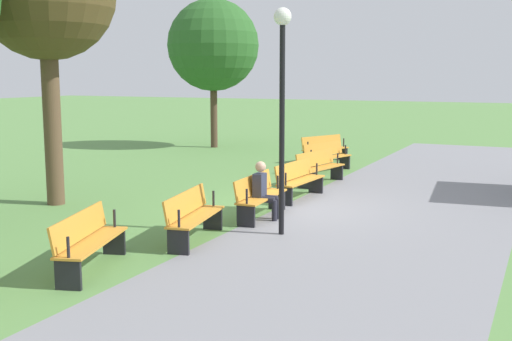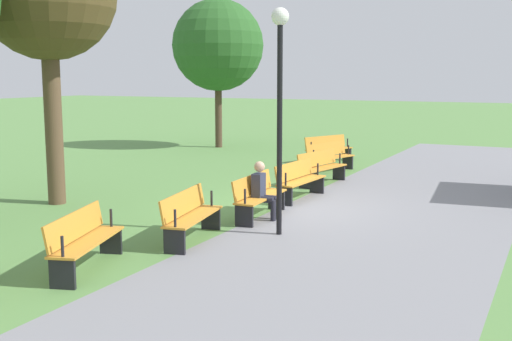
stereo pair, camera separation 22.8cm
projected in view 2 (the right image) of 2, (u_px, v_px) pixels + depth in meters
name	position (u px, v px, depth m)	size (l,w,h in m)	color
ground_plane	(284.00, 208.00, 14.02)	(120.00, 120.00, 0.00)	#5B8C47
path_paving	(388.00, 218.00, 12.99)	(29.78, 4.94, 0.01)	gray
bench_0	(328.00, 148.00, 21.41)	(1.91, 1.21, 0.89)	orange
bench_1	(329.00, 156.00, 19.21)	(1.94, 1.02, 0.89)	orange
bench_2	(321.00, 167.00, 17.06)	(1.94, 0.81, 0.89)	orange
bench_3	(299.00, 179.00, 14.98)	(1.91, 0.59, 0.89)	orange
bench_4	(258.00, 195.00, 13.01)	(1.91, 0.59, 0.89)	orange
bench_5	(190.00, 215.00, 11.17)	(1.94, 0.81, 0.89)	orange
bench_6	(84.00, 239.00, 9.49)	(1.94, 1.02, 0.89)	orange
person_seated	(263.00, 189.00, 12.84)	(0.34, 0.53, 1.20)	#2D3347
tree_2	(218.00, 45.00, 25.27)	(3.71, 3.71, 6.01)	#4C3828
lamp_post	(280.00, 80.00, 11.25)	(0.32, 0.32, 4.14)	black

